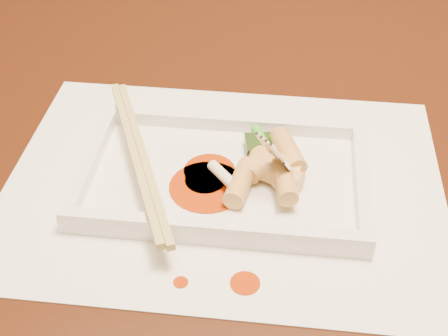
# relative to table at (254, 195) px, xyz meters

# --- Properties ---
(table) EXTENTS (1.40, 0.90, 0.75)m
(table) POSITION_rel_table_xyz_m (0.00, 0.00, 0.00)
(table) COLOR black
(table) RESTS_ON ground
(placemat) EXTENTS (0.40, 0.30, 0.00)m
(placemat) POSITION_rel_table_xyz_m (-0.02, -0.10, 0.10)
(placemat) COLOR white
(placemat) RESTS_ON table
(sauce_splatter_a) EXTENTS (0.02, 0.02, 0.00)m
(sauce_splatter_a) POSITION_rel_table_xyz_m (0.01, -0.21, 0.10)
(sauce_splatter_a) COLOR #A22F04
(sauce_splatter_a) RESTS_ON placemat
(sauce_splatter_b) EXTENTS (0.01, 0.01, 0.00)m
(sauce_splatter_b) POSITION_rel_table_xyz_m (-0.04, -0.22, 0.10)
(sauce_splatter_b) COLOR #A22F04
(sauce_splatter_b) RESTS_ON placemat
(plate_base) EXTENTS (0.26, 0.16, 0.01)m
(plate_base) POSITION_rel_table_xyz_m (-0.02, -0.10, 0.11)
(plate_base) COLOR white
(plate_base) RESTS_ON placemat
(plate_rim_far) EXTENTS (0.26, 0.01, 0.01)m
(plate_rim_far) POSITION_rel_table_xyz_m (-0.02, -0.02, 0.12)
(plate_rim_far) COLOR white
(plate_rim_far) RESTS_ON plate_base
(plate_rim_near) EXTENTS (0.26, 0.01, 0.01)m
(plate_rim_near) POSITION_rel_table_xyz_m (-0.02, -0.17, 0.12)
(plate_rim_near) COLOR white
(plate_rim_near) RESTS_ON plate_base
(plate_rim_left) EXTENTS (0.01, 0.14, 0.01)m
(plate_rim_left) POSITION_rel_table_xyz_m (-0.15, -0.10, 0.12)
(plate_rim_left) COLOR white
(plate_rim_left) RESTS_ON plate_base
(plate_rim_right) EXTENTS (0.01, 0.14, 0.01)m
(plate_rim_right) POSITION_rel_table_xyz_m (0.10, -0.10, 0.12)
(plate_rim_right) COLOR white
(plate_rim_right) RESTS_ON plate_base
(veg_piece) EXTENTS (0.04, 0.03, 0.01)m
(veg_piece) POSITION_rel_table_xyz_m (0.01, -0.06, 0.12)
(veg_piece) COLOR black
(veg_piece) RESTS_ON plate_base
(scallion_white) EXTENTS (0.03, 0.04, 0.01)m
(scallion_white) POSITION_rel_table_xyz_m (-0.02, -0.11, 0.12)
(scallion_white) COLOR #EAEACC
(scallion_white) RESTS_ON plate_base
(scallion_green) EXTENTS (0.04, 0.08, 0.01)m
(scallion_green) POSITION_rel_table_xyz_m (0.02, -0.08, 0.12)
(scallion_green) COLOR green
(scallion_green) RESTS_ON plate_base
(chopstick_a) EXTENTS (0.10, 0.22, 0.01)m
(chopstick_a) POSITION_rel_table_xyz_m (-0.10, -0.10, 0.13)
(chopstick_a) COLOR tan
(chopstick_a) RESTS_ON plate_rim_near
(chopstick_b) EXTENTS (0.10, 0.22, 0.01)m
(chopstick_b) POSITION_rel_table_xyz_m (-0.10, -0.10, 0.13)
(chopstick_b) COLOR tan
(chopstick_b) RESTS_ON plate_rim_near
(fork) EXTENTS (0.09, 0.10, 0.14)m
(fork) POSITION_rel_table_xyz_m (0.05, -0.08, 0.18)
(fork) COLOR silver
(fork) RESTS_ON plate_base
(sauce_blob_0) EXTENTS (0.05, 0.05, 0.00)m
(sauce_blob_0) POSITION_rel_table_xyz_m (-0.04, -0.09, 0.11)
(sauce_blob_0) COLOR #A22F04
(sauce_blob_0) RESTS_ON plate_base
(sauce_blob_1) EXTENTS (0.07, 0.07, 0.00)m
(sauce_blob_1) POSITION_rel_table_xyz_m (-0.04, -0.11, 0.11)
(sauce_blob_1) COLOR #A22F04
(sauce_blob_1) RESTS_ON plate_base
(sauce_blob_2) EXTENTS (0.04, 0.04, 0.00)m
(sauce_blob_2) POSITION_rel_table_xyz_m (-0.04, -0.11, 0.11)
(sauce_blob_2) COLOR #A22F04
(sauce_blob_2) RESTS_ON plate_base
(rice_cake_0) EXTENTS (0.03, 0.05, 0.02)m
(rice_cake_0) POSITION_rel_table_xyz_m (-0.01, -0.12, 0.12)
(rice_cake_0) COLOR tan
(rice_cake_0) RESTS_ON plate_base
(rice_cake_1) EXTENTS (0.05, 0.04, 0.02)m
(rice_cake_1) POSITION_rel_table_xyz_m (0.02, -0.10, 0.12)
(rice_cake_1) COLOR tan
(rice_cake_1) RESTS_ON plate_base
(rice_cake_2) EXTENTS (0.03, 0.05, 0.02)m
(rice_cake_2) POSITION_rel_table_xyz_m (0.03, -0.11, 0.13)
(rice_cake_2) COLOR tan
(rice_cake_2) RESTS_ON plate_base
(rice_cake_3) EXTENTS (0.05, 0.05, 0.02)m
(rice_cake_3) POSITION_rel_table_xyz_m (0.02, -0.10, 0.12)
(rice_cake_3) COLOR tan
(rice_cake_3) RESTS_ON plate_base
(rice_cake_4) EXTENTS (0.04, 0.05, 0.02)m
(rice_cake_4) POSITION_rel_table_xyz_m (0.01, -0.09, 0.12)
(rice_cake_4) COLOR tan
(rice_cake_4) RESTS_ON plate_base
(rice_cake_5) EXTENTS (0.04, 0.05, 0.02)m
(rice_cake_5) POSITION_rel_table_xyz_m (0.03, -0.08, 0.13)
(rice_cake_5) COLOR tan
(rice_cake_5) RESTS_ON plate_base
(rice_cake_6) EXTENTS (0.05, 0.03, 0.02)m
(rice_cake_6) POSITION_rel_table_xyz_m (0.02, -0.09, 0.12)
(rice_cake_6) COLOR tan
(rice_cake_6) RESTS_ON plate_base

